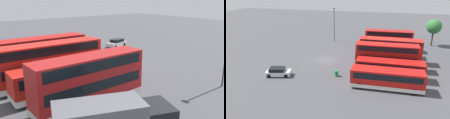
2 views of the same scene
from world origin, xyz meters
The scene contains 12 objects.
ground_plane centered at (0.00, 0.00, 0.00)m, with size 140.00×140.00×0.00m, color #47474C.
bus_double_decker_near_end centered at (-9.16, 11.81, 2.45)m, with size 2.98×10.33×4.55m.
bus_single_deck_second centered at (-5.32, 11.52, 1.62)m, with size 2.64×11.77×2.95m.
bus_double_decker_third centered at (-2.01, 12.25, 2.45)m, with size 2.64×11.50×4.55m.
bus_double_decker_fourth centered at (1.74, 11.65, 2.45)m, with size 2.85×10.77×4.55m.
bus_single_deck_fifth centered at (5.46, 12.26, 1.62)m, with size 2.64×10.66×2.95m.
bus_single_deck_sixth centered at (9.16, 11.93, 1.62)m, with size 2.73×10.36×2.95m.
box_truck_blue centered at (-15.04, 13.86, 1.71)m, with size 4.96×7.90×3.20m.
car_hatchback_silver centered at (8.90, -5.49, 0.70)m, with size 2.67×4.26×1.43m.
lamp_post_tall centered at (-13.81, -1.85, 4.92)m, with size 0.70×0.30×8.47m.
waste_bin_yellow centered at (6.77, 3.87, 0.47)m, with size 0.60×0.60×0.95m, color #197F33.
tree_midright centered at (-15.25, 22.06, 4.65)m, with size 3.41×3.41×6.39m.
Camera 2 is at (36.71, 11.40, 14.72)m, focal length 33.07 mm.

